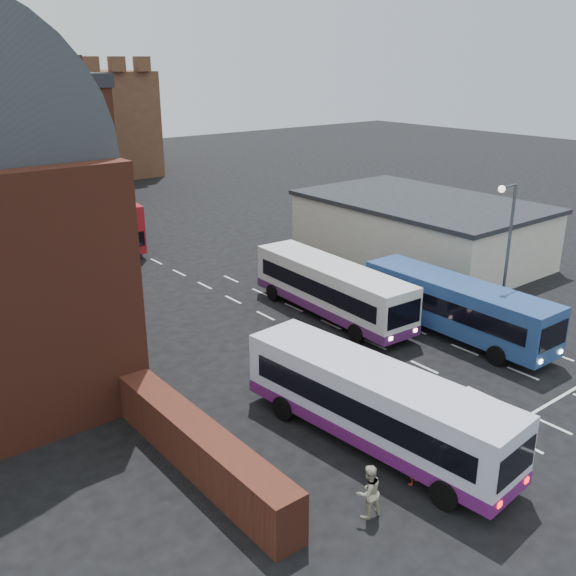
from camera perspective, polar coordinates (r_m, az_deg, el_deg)
ground at (r=27.79m, az=13.17°, el=-9.78°), size 180.00×180.00×0.00m
forecourt_wall at (r=22.72m, az=-7.78°, el=-14.01°), size 1.20×10.00×1.80m
cream_building at (r=46.16m, az=11.58°, el=5.21°), size 10.40×16.40×4.25m
castle_keep at (r=84.75m, az=-21.52°, el=13.43°), size 22.00×22.00×12.00m
bus_white_outbound at (r=23.76m, az=7.71°, el=-9.92°), size 3.54×11.15×2.99m
bus_white_inbound at (r=34.98m, az=3.90°, el=0.18°), size 3.12×10.96×2.96m
bus_blue at (r=33.54m, az=14.74°, el=-1.41°), size 2.76×10.65×2.90m
bus_red_double at (r=50.13m, az=-15.45°, el=5.88°), size 3.47×9.69×3.79m
street_lamp at (r=33.98m, az=18.83°, el=3.74°), size 1.58×0.35×7.76m
pedestrian_red at (r=22.43m, az=11.18°, el=-15.01°), size 0.65×0.50×1.61m
pedestrian_beige at (r=20.83m, az=7.17°, el=-17.52°), size 0.96×0.79×1.80m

